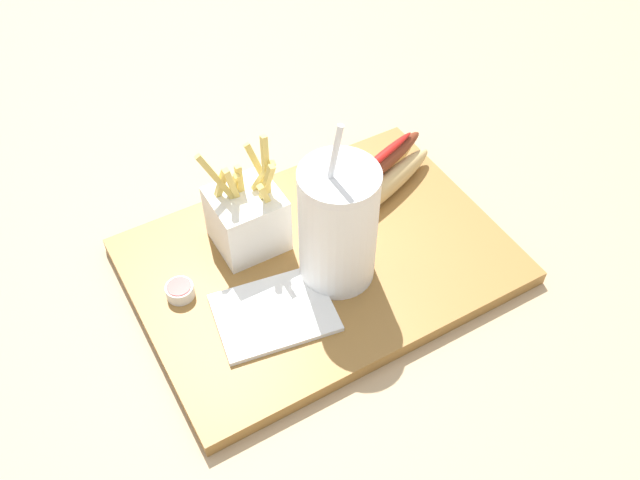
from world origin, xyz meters
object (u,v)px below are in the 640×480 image
(hot_dog_1, at_px, (380,176))
(ketchup_cup_1, at_px, (180,290))
(soda_cup, at_px, (338,226))
(fries_basket, at_px, (247,217))
(napkin_stack, at_px, (274,313))

(hot_dog_1, height_order, ketchup_cup_1, hot_dog_1)
(soda_cup, relative_size, hot_dog_1, 1.18)
(soda_cup, distance_m, fries_basket, 0.13)
(fries_basket, relative_size, ketchup_cup_1, 4.71)
(soda_cup, distance_m, hot_dog_1, 0.16)
(napkin_stack, bearing_deg, hot_dog_1, -152.57)
(fries_basket, bearing_deg, ketchup_cup_1, 18.86)
(soda_cup, height_order, hot_dog_1, soda_cup)
(fries_basket, xyz_separation_m, ketchup_cup_1, (0.11, 0.04, -0.03))
(fries_basket, distance_m, hot_dog_1, 0.19)
(soda_cup, relative_size, fries_basket, 1.44)
(soda_cup, xyz_separation_m, ketchup_cup_1, (0.18, -0.06, -0.07))
(napkin_stack, bearing_deg, soda_cup, -168.16)
(hot_dog_1, bearing_deg, ketchup_cup_1, 6.23)
(soda_cup, relative_size, ketchup_cup_1, 6.77)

